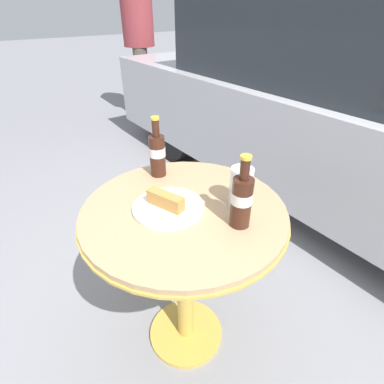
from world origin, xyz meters
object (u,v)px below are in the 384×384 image
(lunch_plate_near, at_px, (168,205))
(pedestrian, at_px, (138,32))
(drinking_glass, at_px, (241,189))
(cola_bottle_right, at_px, (157,153))
(parked_car, at_px, (352,113))
(bistro_table, at_px, (184,240))
(cola_bottle_left, at_px, (242,199))

(lunch_plate_near, distance_m, pedestrian, 3.28)
(drinking_glass, bearing_deg, pedestrian, 157.76)
(cola_bottle_right, relative_size, lunch_plate_near, 0.99)
(drinking_glass, xyz_separation_m, parked_car, (-0.44, 1.58, -0.15))
(bistro_table, height_order, parked_car, parked_car)
(bistro_table, distance_m, pedestrian, 3.30)
(bistro_table, relative_size, pedestrian, 0.40)
(cola_bottle_left, bearing_deg, drinking_glass, 135.96)
(pedestrian, bearing_deg, lunch_plate_near, -26.54)
(cola_bottle_left, distance_m, lunch_plate_near, 0.26)
(cola_bottle_right, bearing_deg, lunch_plate_near, -23.87)
(cola_bottle_right, distance_m, pedestrian, 3.02)
(cola_bottle_left, distance_m, cola_bottle_right, 0.43)
(lunch_plate_near, bearing_deg, bistro_table, 61.74)
(pedestrian, bearing_deg, cola_bottle_right, -26.76)
(cola_bottle_left, bearing_deg, cola_bottle_right, -175.03)
(lunch_plate_near, bearing_deg, parked_car, 100.10)
(cola_bottle_right, height_order, parked_car, parked_car)
(cola_bottle_left, distance_m, pedestrian, 3.40)
(drinking_glass, bearing_deg, cola_bottle_left, -44.04)
(bistro_table, bearing_deg, drinking_glass, 58.99)
(bistro_table, xyz_separation_m, cola_bottle_left, (0.18, 0.09, 0.24))
(bistro_table, relative_size, parked_car, 0.17)
(drinking_glass, height_order, parked_car, parked_car)
(bistro_table, distance_m, cola_bottle_left, 0.31)
(cola_bottle_left, relative_size, cola_bottle_right, 0.99)
(pedestrian, bearing_deg, bistro_table, -25.59)
(cola_bottle_right, xyz_separation_m, drinking_glass, (0.35, 0.11, -0.03))
(parked_car, bearing_deg, drinking_glass, -74.27)
(pedestrian, bearing_deg, drinking_glass, -22.24)
(bistro_table, height_order, cola_bottle_right, cola_bottle_right)
(drinking_glass, relative_size, pedestrian, 0.08)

